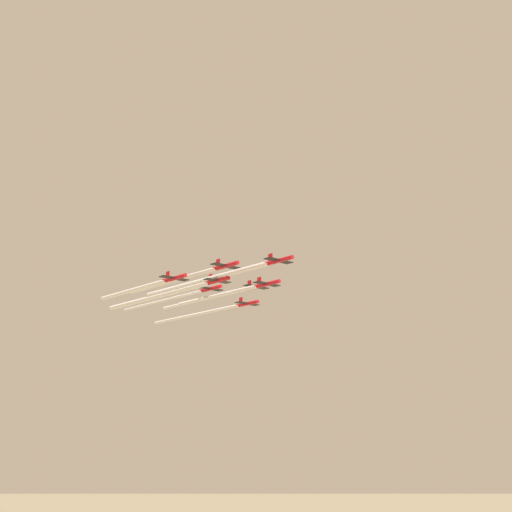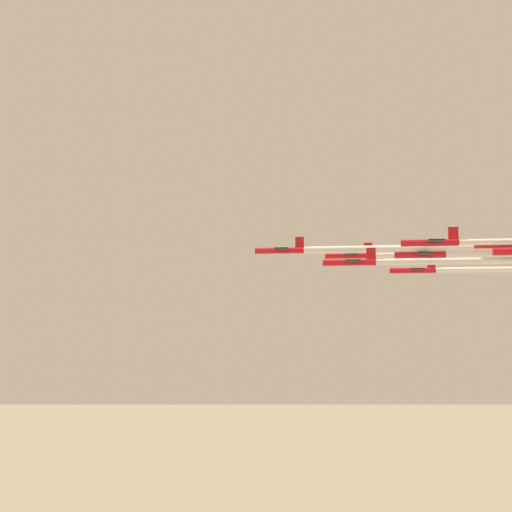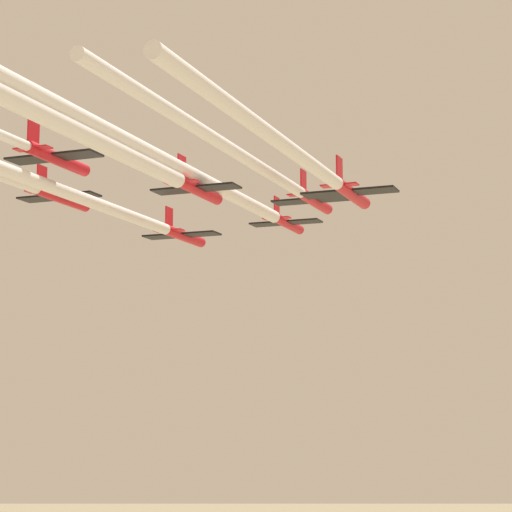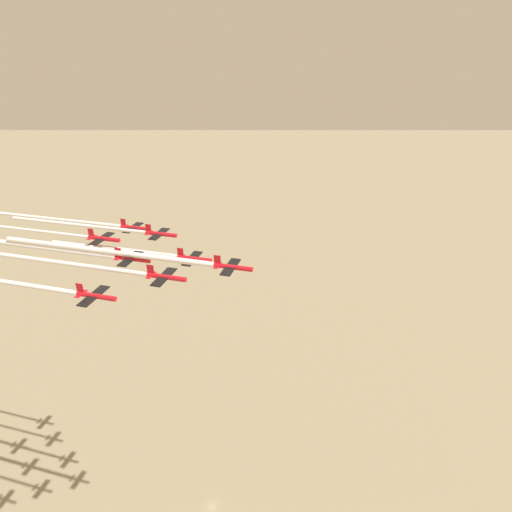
{
  "view_description": "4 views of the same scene",
  "coord_description": "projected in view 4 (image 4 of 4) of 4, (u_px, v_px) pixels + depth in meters",
  "views": [
    {
      "loc": [
        86.74,
        -175.65,
        72.92
      ],
      "look_at": [
        5.4,
        -24.66,
        117.32
      ],
      "focal_mm": 50.0,
      "sensor_mm": 36.0,
      "label": 1
    },
    {
      "loc": [
        42.22,
        100.19,
        102.09
      ],
      "look_at": [
        14.19,
        -23.83,
        115.58
      ],
      "focal_mm": 50.0,
      "sensor_mm": 36.0,
      "label": 2
    },
    {
      "loc": [
        -101.01,
        -20.22,
        95.73
      ],
      "look_at": [
        14.04,
        -17.68,
        113.21
      ],
      "focal_mm": 70.0,
      "sensor_mm": 36.0,
      "label": 3
    },
    {
      "loc": [
        8.66,
        -97.72,
        156.48
      ],
      "look_at": [
        15.74,
        -17.79,
        117.12
      ],
      "focal_mm": 28.0,
      "sensor_mm": 36.0,
      "label": 4
    }
  ],
  "objects": [
    {
      "name": "jet_6",
      "position": [
        134.0,
        228.0,
        114.65
      ],
      "size": [
        8.67,
        8.43,
        2.93
      ],
      "rotation": [
        0.0,
        0.0,
        4.37
      ],
      "color": "red"
    },
    {
      "name": "jet_7",
      "position": [
        103.0,
        238.0,
        101.02
      ],
      "size": [
        8.67,
        8.43,
        2.93
      ],
      "rotation": [
        0.0,
        0.0,
        4.37
      ],
      "color": "red"
    },
    {
      "name": "smoke_trail_7",
      "position": [
        19.0,
        229.0,
        106.93
      ],
      "size": [
        41.02,
        15.48,
        0.78
      ],
      "rotation": [
        0.0,
        0.0,
        4.37
      ],
      "color": "white"
    },
    {
      "name": "smoke_trail_3",
      "position": [
        77.0,
        225.0,
        110.41
      ],
      "size": [
        40.26,
        15.33,
        0.94
      ],
      "rotation": [
        0.0,
        0.0,
        4.37
      ],
      "color": "white"
    },
    {
      "name": "jet_2",
      "position": [
        165.0,
        277.0,
        82.89
      ],
      "size": [
        8.67,
        8.43,
        2.93
      ],
      "rotation": [
        0.0,
        0.0,
        4.37
      ],
      "color": "red"
    },
    {
      "name": "smoke_trail_5",
      "position": [
        11.0,
        283.0,
        85.17
      ],
      "size": [
        31.34,
        12.21,
        1.07
      ],
      "rotation": [
        0.0,
        0.0,
        4.37
      ],
      "color": "white"
    },
    {
      "name": "jet_3",
      "position": [
        160.0,
        234.0,
        104.59
      ],
      "size": [
        8.67,
        8.43,
        2.93
      ],
      "rotation": [
        0.0,
        0.0,
        4.37
      ],
      "color": "red"
    },
    {
      "name": "jet_4",
      "position": [
        131.0,
        259.0,
        92.28
      ],
      "size": [
        8.67,
        8.43,
        2.93
      ],
      "rotation": [
        0.0,
        0.0,
        4.37
      ],
      "color": "red"
    },
    {
      "name": "jet_5",
      "position": [
        95.0,
        296.0,
        80.45
      ],
      "size": [
        8.67,
        8.43,
        2.93
      ],
      "rotation": [
        0.0,
        0.0,
        4.37
      ],
      "color": "red"
    },
    {
      "name": "jet_0",
      "position": [
        232.0,
        267.0,
        86.17
      ],
      "size": [
        8.67,
        8.43,
        2.93
      ],
      "rotation": [
        0.0,
        0.0,
        4.37
      ],
      "color": "red"
    },
    {
      "name": "smoke_trail_0",
      "position": [
        104.0,
        251.0,
        93.39
      ],
      "size": [
        51.83,
        19.83,
        1.31
      ],
      "rotation": [
        0.0,
        0.0,
        4.37
      ],
      "color": "white"
    },
    {
      "name": "smoke_trail_2",
      "position": [
        65.0,
        263.0,
        88.51
      ],
      "size": [
        38.66,
        14.81,
        1.01
      ],
      "rotation": [
        0.0,
        0.0,
        4.37
      ],
      "color": "white"
    },
    {
      "name": "jet_1",
      "position": [
        193.0,
        258.0,
        96.52
      ],
      "size": [
        8.67,
        8.43,
        2.93
      ],
      "rotation": [
        0.0,
        0.0,
        4.37
      ],
      "color": "red"
    },
    {
      "name": "smoke_trail_4",
      "position": [
        23.0,
        245.0,
        99.23
      ],
      "size": [
        49.66,
        19.11,
        1.4
      ],
      "rotation": [
        0.0,
        0.0,
        4.37
      ],
      "color": "white"
    },
    {
      "name": "smoke_trail_6",
      "position": [
        54.0,
        219.0,
        120.86
      ],
      "size": [
        43.46,
        16.53,
        0.98
      ],
      "rotation": [
        0.0,
        0.0,
        4.37
      ],
      "color": "white"
    },
    {
      "name": "smoke_trail_1",
      "position": [
        113.0,
        249.0,
        101.57
      ],
      "size": [
        34.07,
        13.21,
        1.08
      ],
      "rotation": [
        0.0,
        0.0,
        4.37
      ],
      "color": "white"
    },
    {
      "name": "ground_plane",
      "position": [
        212.0,
        507.0,
        155.61
      ],
      "size": [
        3000.0,
        3000.0,
        0.0
      ],
      "primitive_type": "plane",
      "color": "gray"
    }
  ]
}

